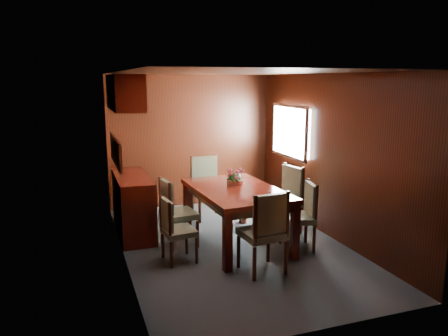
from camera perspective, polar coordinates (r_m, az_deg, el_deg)
name	(u,v)px	position (r m, az deg, el deg)	size (l,w,h in m)	color
ground	(233,246)	(6.27, 1.20, -10.13)	(4.50, 4.50, 0.00)	#333F46
room_shell	(218,129)	(6.15, -0.73, 5.14)	(3.06, 4.52, 2.41)	black
sideboard	(133,205)	(6.77, -11.81, -4.71)	(0.48, 1.40, 0.90)	#390D07
dining_table	(236,196)	(6.14, 1.64, -3.70)	(1.18, 1.80, 0.82)	#390D07
chair_left_near	(174,226)	(5.63, -6.54, -7.60)	(0.43, 0.45, 0.85)	black
chair_left_far	(174,209)	(6.14, -6.55, -5.35)	(0.50, 0.52, 0.97)	black
chair_right_near	(303,212)	(6.12, 10.25, -5.66)	(0.52, 0.54, 0.95)	black
chair_right_far	(286,195)	(6.76, 8.15, -3.54)	(0.55, 0.57, 1.03)	black
chair_head	(266,228)	(5.26, 5.46, -7.81)	(0.54, 0.52, 1.04)	black
chair_foot	(206,183)	(7.39, -2.31, -2.03)	(0.51, 0.49, 1.05)	black
flower_centerpiece	(235,176)	(6.31, 1.47, -1.09)	(0.25, 0.25, 0.25)	#AB4E34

